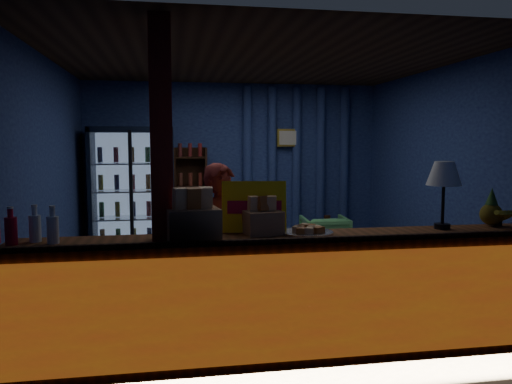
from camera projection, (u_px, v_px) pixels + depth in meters
ground at (258, 286)px, 5.87m from camera, size 4.60×4.60×0.00m
room_walls at (258, 152)px, 5.71m from camera, size 4.60×4.60×4.60m
counter at (299, 295)px, 3.95m from camera, size 4.40×0.57×0.99m
support_post at (162, 194)px, 3.70m from camera, size 0.16×0.16×2.60m
beverage_cooler at (133, 193)px, 7.40m from camera, size 1.20×0.62×1.90m
bottle_shelf at (191, 200)px, 7.69m from camera, size 0.50×0.28×1.60m
curtain_folds at (297, 166)px, 8.00m from camera, size 1.74×0.14×2.50m
framed_picture at (288, 138)px, 7.89m from camera, size 0.36×0.04×0.28m
shopkeeper at (222, 247)px, 4.44m from camera, size 0.64×0.53×1.50m
green_chair at (325, 237)px, 7.31m from camera, size 0.69×0.71×0.60m
side_table at (327, 237)px, 7.54m from camera, size 0.59×0.47×0.58m
yellow_sign at (254, 207)px, 4.05m from camera, size 0.53×0.17×0.42m
soda_bottles at (23, 228)px, 3.62m from camera, size 0.51×0.17×0.28m
snack_box_left at (193, 222)px, 3.69m from camera, size 0.42×0.36×0.40m
snack_box_centre at (263, 221)px, 3.98m from camera, size 0.32×0.28×0.31m
pastry_tray at (307, 231)px, 3.98m from camera, size 0.42×0.42×0.07m
table_lamp at (444, 176)px, 4.18m from camera, size 0.29×0.29×0.57m
pineapple at (491, 211)px, 4.35m from camera, size 0.19×0.19×0.33m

